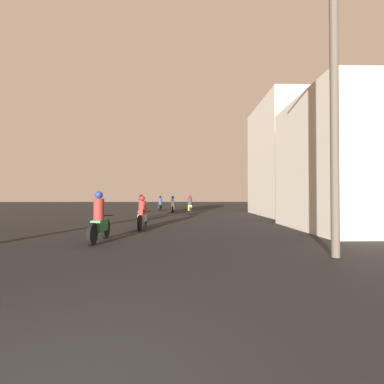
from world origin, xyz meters
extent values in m
cylinder|color=black|center=(-1.87, 7.47, 0.34)|extent=(0.10, 0.68, 0.68)
cylinder|color=black|center=(-1.87, 6.19, 0.34)|extent=(0.10, 0.68, 0.68)
cube|color=#1E6B33|center=(-1.87, 6.83, 0.53)|extent=(0.30, 0.81, 0.37)
cylinder|color=black|center=(-1.87, 7.25, 0.81)|extent=(0.60, 0.04, 0.04)
cylinder|color=maroon|center=(-1.87, 6.75, 1.05)|extent=(0.32, 0.32, 0.68)
sphere|color=navy|center=(-1.87, 6.75, 1.51)|extent=(0.24, 0.24, 0.24)
cylinder|color=black|center=(-1.03, 10.70, 0.34)|extent=(0.10, 0.67, 0.67)
cylinder|color=black|center=(-1.03, 9.37, 0.34)|extent=(0.10, 0.67, 0.67)
cube|color=#ADADB2|center=(-1.03, 10.03, 0.50)|extent=(0.30, 0.77, 0.32)
cylinder|color=black|center=(-1.03, 10.46, 0.76)|extent=(0.60, 0.04, 0.04)
cylinder|color=maroon|center=(-1.03, 9.96, 0.95)|extent=(0.32, 0.32, 0.59)
sphere|color=#A51919|center=(-1.03, 9.96, 1.37)|extent=(0.24, 0.24, 0.24)
cylinder|color=black|center=(-1.71, 14.42, 0.29)|extent=(0.10, 0.58, 0.58)
cylinder|color=black|center=(-1.71, 13.16, 0.29)|extent=(0.10, 0.58, 0.58)
cube|color=orange|center=(-1.71, 13.79, 0.45)|extent=(0.30, 0.70, 0.32)
cylinder|color=black|center=(-1.71, 14.20, 0.71)|extent=(0.60, 0.04, 0.04)
cylinder|color=navy|center=(-1.71, 13.72, 0.95)|extent=(0.32, 0.32, 0.69)
sphere|color=black|center=(-1.71, 13.72, 1.42)|extent=(0.24, 0.24, 0.24)
cylinder|color=black|center=(1.24, 19.32, 0.32)|extent=(0.10, 0.63, 0.63)
cylinder|color=black|center=(1.24, 18.01, 0.32)|extent=(0.10, 0.63, 0.63)
cube|color=gold|center=(1.24, 18.67, 0.52)|extent=(0.30, 0.70, 0.42)
cylinder|color=black|center=(1.24, 19.09, 0.83)|extent=(0.60, 0.04, 0.04)
cylinder|color=#2D2D33|center=(1.24, 18.60, 1.01)|extent=(0.32, 0.32, 0.56)
sphere|color=#A51919|center=(1.24, 18.60, 1.41)|extent=(0.24, 0.24, 0.24)
cylinder|color=black|center=(-0.25, 22.06, 0.29)|extent=(0.10, 0.57, 0.57)
cylinder|color=black|center=(-0.25, 20.66, 0.29)|extent=(0.10, 0.57, 0.57)
cube|color=silver|center=(-0.25, 21.36, 0.46)|extent=(0.30, 0.74, 0.35)
cylinder|color=black|center=(-0.25, 21.81, 0.74)|extent=(0.60, 0.04, 0.04)
cylinder|color=silver|center=(-0.25, 21.28, 0.93)|extent=(0.32, 0.32, 0.59)
sphere|color=navy|center=(-0.25, 21.28, 1.35)|extent=(0.24, 0.24, 0.24)
cylinder|color=black|center=(-1.64, 24.98, 0.29)|extent=(0.10, 0.59, 0.59)
cylinder|color=black|center=(-1.64, 23.51, 0.29)|extent=(0.10, 0.59, 0.59)
cube|color=black|center=(-1.64, 24.24, 0.49)|extent=(0.30, 0.78, 0.39)
cylinder|color=black|center=(-1.64, 24.72, 0.78)|extent=(0.60, 0.04, 0.04)
cylinder|color=navy|center=(-1.64, 24.16, 0.97)|extent=(0.32, 0.32, 0.58)
sphere|color=black|center=(-1.64, 24.16, 1.38)|extent=(0.24, 0.24, 0.24)
cube|color=beige|center=(8.08, 9.46, 2.90)|extent=(4.65, 5.47, 5.79)
cube|color=beige|center=(9.27, 17.82, 4.24)|extent=(5.57, 7.06, 8.49)
cylinder|color=#4C4238|center=(4.54, 4.59, 3.45)|extent=(0.20, 0.20, 6.90)
camera|label=1|loc=(0.92, -1.54, 1.49)|focal=24.00mm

